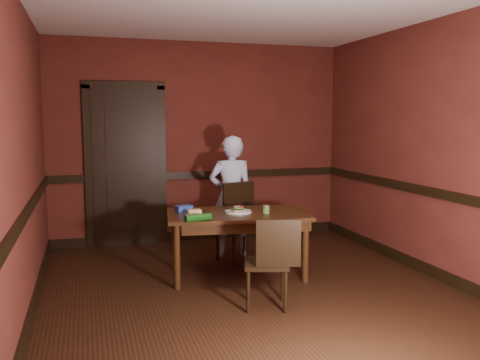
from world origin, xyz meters
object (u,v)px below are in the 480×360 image
sauce_jar (266,209)px  food_tub (184,209)px  chair_far (239,223)px  sandwich_plate (238,211)px  dining_table (238,244)px  person (231,196)px  cheese_saucer (194,213)px  chair_near (266,262)px

sauce_jar → food_tub: size_ratio=0.45×
chair_far → sandwich_plate: bearing=-123.4°
dining_table → food_tub: bearing=169.4°
sandwich_plate → food_tub: size_ratio=1.46×
person → dining_table: bearing=86.6°
cheese_saucer → dining_table: bearing=-0.0°
person → cheese_saucer: person is taller
cheese_saucer → food_tub: size_ratio=0.92×
chair_far → sandwich_plate: chair_far is taller
sauce_jar → cheese_saucer: (-0.74, 0.13, -0.02)m
chair_far → person: bearing=75.8°
food_tub → dining_table: bearing=-32.1°
sandwich_plate → cheese_saucer: sandwich_plate is taller
chair_far → cheese_saucer: 0.85m
person → sauce_jar: (0.11, -0.95, -0.00)m
dining_table → food_tub: 0.69m
chair_far → food_tub: 0.83m
dining_table → chair_far: bearing=79.6°
cheese_saucer → chair_far: bearing=38.9°
chair_near → cheese_saucer: (-0.45, 0.93, 0.30)m
dining_table → sandwich_plate: bearing=-5.4°
chair_far → cheese_saucer: size_ratio=5.14×
dining_table → sandwich_plate: (0.01, -0.00, 0.36)m
food_tub → chair_near: bearing=-77.9°
chair_near → person: 1.78m
dining_table → sauce_jar: sauce_jar is taller
sauce_jar → cheese_saucer: size_ratio=0.49×
dining_table → chair_far: (0.17, 0.51, 0.12)m
chair_far → chair_near: 1.45m
sandwich_plate → cheese_saucer: (-0.47, 0.00, 0.00)m
sandwich_plate → food_tub: 0.58m
dining_table → chair_near: size_ratio=1.79×
chair_near → food_tub: size_ratio=4.23×
chair_near → person: person is taller
chair_far → food_tub: chair_far is taller
dining_table → food_tub: (-0.54, 0.18, 0.38)m
chair_near → food_tub: (-0.53, 1.11, 0.31)m
dining_table → sauce_jar: size_ratio=16.71×
dining_table → sauce_jar: 0.49m
chair_near → person: size_ratio=0.56×
cheese_saucer → person: bearing=52.4°
food_tub → person: bearing=28.5°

